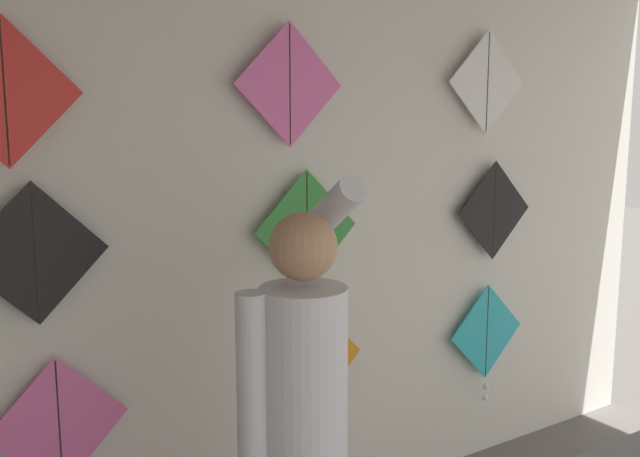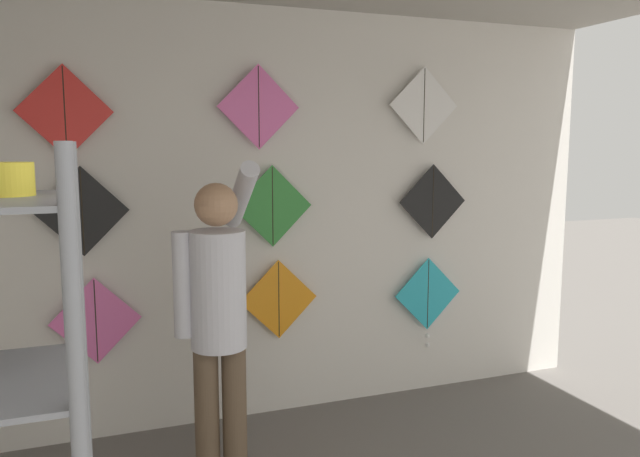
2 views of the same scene
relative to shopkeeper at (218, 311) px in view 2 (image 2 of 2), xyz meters
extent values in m
cube|color=silver|center=(0.54, 0.94, 0.38)|extent=(5.09, 0.06, 2.80)
cylinder|color=yellow|center=(-0.76, -1.81, 0.81)|extent=(0.10, 0.10, 0.07)
cylinder|color=brown|center=(-0.07, 0.00, -0.61)|extent=(0.13, 0.13, 0.83)
cylinder|color=brown|center=(0.07, -0.03, -0.61)|extent=(0.13, 0.13, 0.83)
cylinder|color=silver|center=(0.00, -0.01, 0.12)|extent=(0.29, 0.29, 0.62)
sphere|color=tan|center=(0.00, -0.01, 0.57)|extent=(0.23, 0.23, 0.23)
cylinder|color=silver|center=(-0.18, 0.02, 0.16)|extent=(0.10, 0.10, 0.55)
cylinder|color=silver|center=(0.18, 0.18, 0.59)|extent=(0.10, 0.51, 0.40)
cube|color=pink|center=(-0.61, 0.85, -0.22)|extent=(0.55, 0.01, 0.55)
cylinder|color=black|center=(-0.61, 0.85, -0.22)|extent=(0.01, 0.01, 0.53)
cube|color=orange|center=(0.59, 0.85, -0.19)|extent=(0.55, 0.01, 0.55)
cylinder|color=black|center=(0.59, 0.85, -0.19)|extent=(0.01, 0.01, 0.53)
cube|color=#28B2C6|center=(1.76, 0.85, -0.25)|extent=(0.55, 0.01, 0.55)
cylinder|color=black|center=(1.76, 0.85, -0.25)|extent=(0.01, 0.01, 0.53)
sphere|color=white|center=(1.76, 0.84, -0.58)|extent=(0.04, 0.04, 0.04)
sphere|color=white|center=(1.76, 0.84, -0.65)|extent=(0.04, 0.04, 0.04)
cube|color=black|center=(-0.65, 0.85, 0.47)|extent=(0.55, 0.01, 0.55)
cylinder|color=black|center=(-0.65, 0.85, 0.47)|extent=(0.01, 0.01, 0.53)
cube|color=#338C38|center=(0.55, 0.85, 0.46)|extent=(0.55, 0.01, 0.55)
cylinder|color=black|center=(0.55, 0.85, 0.46)|extent=(0.01, 0.01, 0.53)
cube|color=black|center=(1.79, 0.85, 0.45)|extent=(0.55, 0.01, 0.55)
cylinder|color=black|center=(1.79, 0.85, 0.45)|extent=(0.01, 0.01, 0.53)
cube|color=red|center=(-0.72, 0.85, 1.07)|extent=(0.55, 0.01, 0.55)
cylinder|color=black|center=(-0.72, 0.85, 1.07)|extent=(0.01, 0.01, 0.53)
cube|color=pink|center=(0.46, 0.85, 1.12)|extent=(0.55, 0.01, 0.55)
cylinder|color=black|center=(0.46, 0.85, 1.12)|extent=(0.01, 0.01, 0.53)
cube|color=white|center=(1.69, 0.85, 1.15)|extent=(0.55, 0.01, 0.55)
cylinder|color=black|center=(1.69, 0.85, 1.15)|extent=(0.01, 0.01, 0.53)
camera|label=1|loc=(-1.18, -1.94, 1.00)|focal=40.00mm
camera|label=2|loc=(-0.61, -3.19, 0.88)|focal=35.00mm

